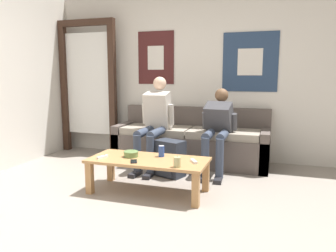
{
  "coord_description": "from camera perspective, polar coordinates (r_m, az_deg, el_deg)",
  "views": [
    {
      "loc": [
        1.23,
        -2.47,
        1.28
      ],
      "look_at": [
        0.01,
        1.22,
        0.67
      ],
      "focal_mm": 35.0,
      "sensor_mm": 36.0,
      "label": 1
    }
  ],
  "objects": [
    {
      "name": "ground_plane",
      "position": [
        3.05,
        -7.71,
        -15.98
      ],
      "size": [
        18.0,
        18.0,
        0.0
      ],
      "primitive_type": "plane",
      "color": "gray"
    },
    {
      "name": "wall_back",
      "position": [
        5.09,
        4.38,
        8.87
      ],
      "size": [
        10.0,
        0.07,
        2.55
      ],
      "color": "silver",
      "rests_on": "ground_plane"
    },
    {
      "name": "door_frame",
      "position": [
        5.57,
        -13.76,
        7.84
      ],
      "size": [
        1.0,
        0.1,
        2.15
      ],
      "color": "#382319",
      "rests_on": "ground_plane"
    },
    {
      "name": "couch",
      "position": [
        4.82,
        4.0,
        -2.98
      ],
      "size": [
        2.22,
        0.73,
        0.79
      ],
      "color": "#564C47",
      "rests_on": "ground_plane"
    },
    {
      "name": "coffee_table",
      "position": [
        3.58,
        -3.45,
        -6.62
      ],
      "size": [
        1.29,
        0.58,
        0.38
      ],
      "color": "#B27F4C",
      "rests_on": "ground_plane"
    },
    {
      "name": "person_seated_adult",
      "position": [
        4.5,
        -2.34,
        1.21
      ],
      "size": [
        0.47,
        0.9,
        1.25
      ],
      "color": "#384256",
      "rests_on": "ground_plane"
    },
    {
      "name": "person_seated_teen",
      "position": [
        4.32,
        8.64,
        -0.08
      ],
      "size": [
        0.47,
        0.89,
        1.1
      ],
      "color": "#384256",
      "rests_on": "ground_plane"
    },
    {
      "name": "backpack",
      "position": [
        4.17,
        0.27,
        -5.8
      ],
      "size": [
        0.41,
        0.34,
        0.46
      ],
      "color": "#282D38",
      "rests_on": "ground_plane"
    },
    {
      "name": "ceramic_bowl",
      "position": [
        3.66,
        -6.47,
        -4.79
      ],
      "size": [
        0.17,
        0.17,
        0.07
      ],
      "color": "#607F47",
      "rests_on": "coffee_table"
    },
    {
      "name": "pillar_candle",
      "position": [
        3.23,
        1.6,
        -6.31
      ],
      "size": [
        0.07,
        0.07,
        0.11
      ],
      "color": "tan",
      "rests_on": "coffee_table"
    },
    {
      "name": "drink_can_blue",
      "position": [
        3.64,
        -1.15,
        -4.4
      ],
      "size": [
        0.07,
        0.07,
        0.12
      ],
      "color": "#28479E",
      "rests_on": "coffee_table"
    },
    {
      "name": "game_controller_near_left",
      "position": [
        3.66,
        -11.36,
        -5.3
      ],
      "size": [
        0.08,
        0.15,
        0.03
      ],
      "color": "white",
      "rests_on": "coffee_table"
    },
    {
      "name": "game_controller_near_right",
      "position": [
        3.42,
        4.53,
        -6.14
      ],
      "size": [
        0.1,
        0.14,
        0.03
      ],
      "color": "white",
      "rests_on": "coffee_table"
    },
    {
      "name": "cell_phone",
      "position": [
        3.45,
        -5.98,
        -6.14
      ],
      "size": [
        0.12,
        0.15,
        0.01
      ],
      "color": "black",
      "rests_on": "coffee_table"
    }
  ]
}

